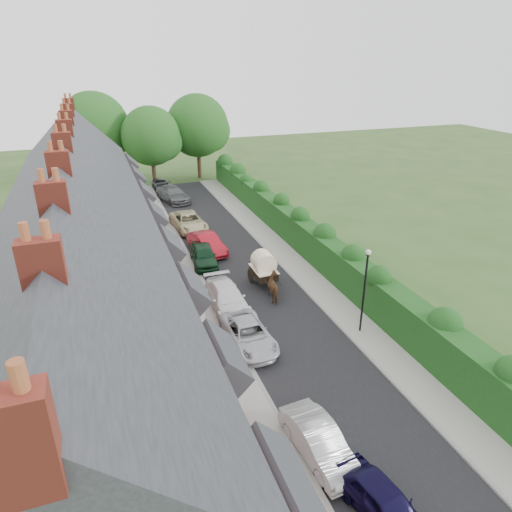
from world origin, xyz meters
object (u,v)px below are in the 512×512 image
Objects in this scene: car_white at (227,298)px; horse at (275,287)px; car_black at (161,185)px; car_grey at (173,194)px; car_silver_a at (319,442)px; car_green at (204,255)px; car_red at (207,243)px; lamppost at (365,281)px; car_beige at (189,222)px; car_silver_b at (249,334)px; horse_cart at (264,266)px; car_navy at (384,503)px.

horse is at bearing 1.60° from car_white.
car_grey is at bearing -87.65° from car_black.
car_silver_a is 12.21m from car_white.
horse is at bearing -98.75° from car_grey.
car_green is (0.01, 19.07, 0.07)m from car_silver_a.
car_red is 9.24m from horse.
lamppost is at bearing -93.70° from car_grey.
car_beige is at bearing 91.98° from car_green.
car_silver_b is (-6.40, 1.00, -2.63)m from lamppost.
car_silver_b is 1.07× the size of car_green.
horse_cart is (2.58, -12.41, 0.65)m from car_beige.
car_black is at bearing 80.26° from car_navy.
car_silver_b is 1.20× the size of car_black.
lamppost is at bearing -67.05° from horse_cart.
car_green is 0.97× the size of car_red.
lamppost reaches higher than car_red.
lamppost is 15.41m from car_red.
car_silver_b is 2.40× the size of horse.
lamppost is 1.52× the size of horse_cart.
car_silver_b is at bearing 57.43° from horse.
horse reaches higher than car_beige.
car_green is at bearing -94.58° from car_black.
car_silver_b is 1.40× the size of horse_cart.
car_grey is at bearing 78.31° from car_red.
car_black is (-0.65, 43.94, 0.00)m from car_navy.
car_white is 1.10× the size of car_red.
car_beige is at bearing 87.16° from car_white.
car_white is 1.13× the size of car_green.
car_black is at bearing 96.23° from horse_cart.
lamppost is at bearing 43.63° from car_silver_a.
car_navy is 39.20m from car_grey.
car_green is 1.12× the size of car_black.
car_red is 1.35× the size of horse_cart.
car_navy is at bearing -82.07° from car_green.
car_navy is 24.40m from car_red.
car_navy is at bearing -85.84° from car_silver_b.
lamppost is 1.02× the size of car_white.
car_white is 6.87m from car_green.
car_silver_b is 7.22m from horse_cart.
car_beige is at bearing -74.89° from horse.
car_navy is 15.38m from car_white.
car_silver_a is at bearing -102.09° from horse_cart.
lamppost reaches higher than car_grey.
car_white is 3.27m from horse.
horse reaches higher than car_green.
car_white is 23.87m from car_grey.
car_navy is at bearing -117.71° from lamppost.
car_red reaches higher than car_beige.
car_grey is (-0.12, 39.20, 0.11)m from car_navy.
car_black is (0.21, 21.74, -0.08)m from car_green.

